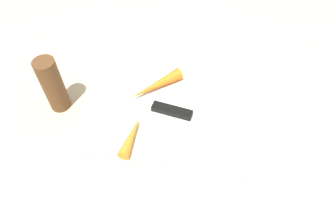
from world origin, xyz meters
TOP-DOWN VIEW (x-y plane):
  - ground_plane at (0.00, 0.00)m, footprint 1.40×1.40m
  - cutting_board at (0.00, 0.00)m, footprint 0.36×0.26m
  - knife at (0.02, -0.01)m, footprint 0.20×0.05m
  - carrot_short at (-0.06, -0.08)m, footprint 0.04×0.10m
  - carrot_long at (-0.04, 0.06)m, footprint 0.12×0.12m
  - pepper_grinder at (-0.25, -0.01)m, footprint 0.04×0.04m

SIDE VIEW (x-z plane):
  - ground_plane at x=0.00m, z-range 0.00..0.00m
  - cutting_board at x=0.00m, z-range 0.00..0.01m
  - knife at x=0.02m, z-range 0.01..0.02m
  - carrot_short at x=-0.06m, z-range 0.01..0.04m
  - carrot_long at x=-0.04m, z-range 0.01..0.04m
  - pepper_grinder at x=-0.25m, z-range 0.00..0.13m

